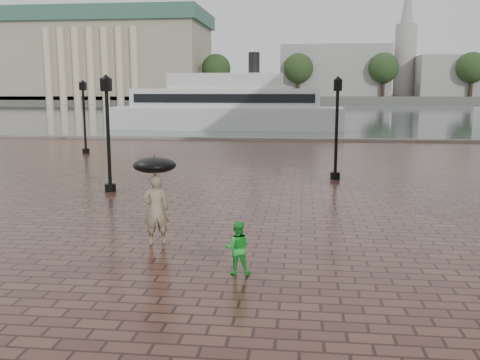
% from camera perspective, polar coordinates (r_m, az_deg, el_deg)
% --- Properties ---
extents(ground, '(300.00, 300.00, 0.00)m').
position_cam_1_polar(ground, '(10.88, -1.82, -11.82)').
color(ground, '#3D201B').
rests_on(ground, ground).
extents(harbour_water, '(240.00, 240.00, 0.00)m').
position_cam_1_polar(harbour_water, '(102.10, 5.90, 7.40)').
color(harbour_water, '#485358').
rests_on(harbour_water, ground).
extents(quay_edge, '(80.00, 0.60, 0.30)m').
position_cam_1_polar(quay_edge, '(42.23, 4.63, 4.24)').
color(quay_edge, slate).
rests_on(quay_edge, ground).
extents(far_shore, '(300.00, 60.00, 2.00)m').
position_cam_1_polar(far_shore, '(170.04, 6.26, 8.63)').
color(far_shore, '#4C4C47').
rests_on(far_shore, ground).
extents(museum, '(57.00, 32.50, 26.00)m').
position_cam_1_polar(museum, '(164.93, -13.70, 12.87)').
color(museum, gray).
rests_on(museum, ground).
extents(distant_skyline, '(102.50, 22.00, 33.00)m').
position_cam_1_polar(distant_skyline, '(166.75, 23.37, 10.79)').
color(distant_skyline, '#989490').
rests_on(distant_skyline, ground).
extents(far_trees, '(188.00, 8.00, 13.50)m').
position_cam_1_polar(far_trees, '(148.12, 6.24, 11.73)').
color(far_trees, '#2D2119').
rests_on(far_trees, ground).
extents(street_lamps, '(15.44, 12.44, 4.40)m').
position_cam_1_polar(street_lamps, '(26.22, -7.74, 5.96)').
color(street_lamps, black).
rests_on(street_lamps, ground).
extents(adult_pedestrian, '(0.78, 0.64, 1.84)m').
position_cam_1_polar(adult_pedestrian, '(13.96, -8.97, -3.14)').
color(adult_pedestrian, gray).
rests_on(adult_pedestrian, ground).
extents(child_pedestrian, '(0.61, 0.50, 1.18)m').
position_cam_1_polar(child_pedestrian, '(11.66, -0.27, -7.26)').
color(child_pedestrian, green).
rests_on(child_pedestrian, ground).
extents(ferry_near, '(22.93, 5.68, 7.51)m').
position_cam_1_polar(ferry_near, '(53.58, -1.45, 7.83)').
color(ferry_near, silver).
rests_on(ferry_near, ground).
extents(umbrella, '(1.10, 1.10, 1.18)m').
position_cam_1_polar(umbrella, '(13.75, -9.10, 1.56)').
color(umbrella, black).
rests_on(umbrella, ground).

